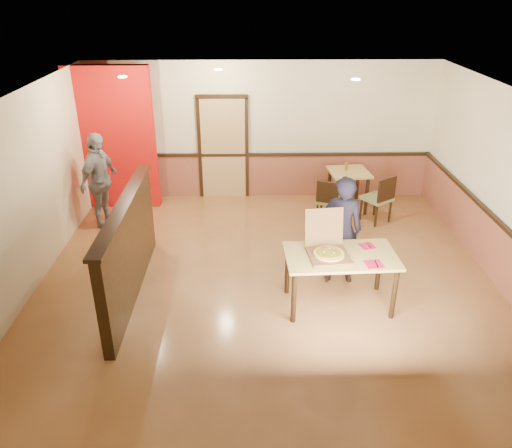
{
  "coord_description": "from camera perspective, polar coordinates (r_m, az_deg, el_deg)",
  "views": [
    {
      "loc": [
        -0.3,
        -6.46,
        4.17
      ],
      "look_at": [
        -0.19,
        0.0,
        1.01
      ],
      "focal_mm": 35.0,
      "sensor_mm": 36.0,
      "label": 1
    }
  ],
  "objects": [
    {
      "name": "back_door",
      "position": [
        10.41,
        -3.75,
        8.58
      ],
      "size": [
        0.9,
        0.06,
        2.1
      ],
      "primitive_type": "cube",
      "color": "tan",
      "rests_on": "wall_back"
    },
    {
      "name": "spot_a",
      "position": [
        8.61,
        -15.02,
        15.95
      ],
      "size": [
        0.14,
        0.14,
        0.02
      ],
      "primitive_type": "cylinder",
      "color": "beige",
      "rests_on": "ceiling"
    },
    {
      "name": "main_table",
      "position": [
        6.94,
        9.62,
        -4.29
      ],
      "size": [
        1.56,
        0.94,
        0.81
      ],
      "rotation": [
        0.0,
        0.0,
        0.05
      ],
      "color": "tan",
      "rests_on": "floor"
    },
    {
      "name": "floor",
      "position": [
        7.69,
        1.4,
        -6.75
      ],
      "size": [
        7.0,
        7.0,
        0.0
      ],
      "primitive_type": "plane",
      "color": "#B07544",
      "rests_on": "ground"
    },
    {
      "name": "diner",
      "position": [
        7.48,
        9.71,
        -0.69
      ],
      "size": [
        0.65,
        0.45,
        1.69
      ],
      "primitive_type": "imported",
      "rotation": [
        0.0,
        0.0,
        3.06
      ],
      "color": "black",
      "rests_on": "floor"
    },
    {
      "name": "diner_chair",
      "position": [
        7.79,
        9.31,
        -2.83
      ],
      "size": [
        0.42,
        0.42,
        0.82
      ],
      "rotation": [
        0.0,
        0.0,
        -0.03
      ],
      "color": "olive",
      "rests_on": "floor"
    },
    {
      "name": "wainscot_back",
      "position": [
        10.61,
        0.68,
        5.55
      ],
      "size": [
        7.0,
        0.04,
        0.9
      ],
      "primitive_type": "cube",
      "color": "brown",
      "rests_on": "floor"
    },
    {
      "name": "napkin_near",
      "position": [
        6.75,
        13.35,
        -4.49
      ],
      "size": [
        0.25,
        0.25,
        0.01
      ],
      "rotation": [
        0.0,
        0.0,
        0.13
      ],
      "color": "red",
      "rests_on": "main_table"
    },
    {
      "name": "chair_rail_right",
      "position": [
        8.14,
        26.52,
        -0.37
      ],
      "size": [
        0.06,
        7.0,
        0.06
      ],
      "primitive_type": "cube",
      "color": "black",
      "rests_on": "wall_right"
    },
    {
      "name": "napkin_far",
      "position": [
        7.18,
        12.57,
        -2.46
      ],
      "size": [
        0.25,
        0.25,
        0.01
      ],
      "rotation": [
        0.0,
        0.0,
        0.29
      ],
      "color": "red",
      "rests_on": "main_table"
    },
    {
      "name": "side_chair_right",
      "position": [
        9.64,
        13.97,
        3.0
      ],
      "size": [
        0.65,
        0.65,
        0.94
      ],
      "rotation": [
        0.0,
        0.0,
        3.74
      ],
      "color": "olive",
      "rests_on": "floor"
    },
    {
      "name": "side_chair_left",
      "position": [
        9.45,
        8.29,
        2.82
      ],
      "size": [
        0.56,
        0.56,
        0.88
      ],
      "rotation": [
        0.0,
        0.0,
        2.77
      ],
      "color": "olive",
      "rests_on": "floor"
    },
    {
      "name": "side_table",
      "position": [
        10.04,
        10.51,
        4.98
      ],
      "size": [
        0.83,
        0.83,
        0.81
      ],
      "rotation": [
        0.0,
        0.0,
        0.1
      ],
      "color": "tan",
      "rests_on": "floor"
    },
    {
      "name": "booth_partition",
      "position": [
        7.34,
        -14.29,
        -2.71
      ],
      "size": [
        0.2,
        3.1,
        1.44
      ],
      "color": "black",
      "rests_on": "floor"
    },
    {
      "name": "wainscot_right",
      "position": [
        8.35,
        26.01,
        -3.25
      ],
      "size": [
        0.04,
        7.0,
        0.9
      ],
      "primitive_type": "cube",
      "color": "brown",
      "rests_on": "floor"
    },
    {
      "name": "chair_rail_back",
      "position": [
        10.43,
        0.7,
        7.93
      ],
      "size": [
        7.0,
        0.06,
        0.06
      ],
      "primitive_type": "cube",
      "color": "black",
      "rests_on": "wall_back"
    },
    {
      "name": "condiment",
      "position": [
        10.01,
        10.29,
        6.49
      ],
      "size": [
        0.06,
        0.06,
        0.14
      ],
      "primitive_type": "cylinder",
      "color": "brown",
      "rests_on": "side_table"
    },
    {
      "name": "red_accent_panel",
      "position": [
        10.19,
        -15.96,
        9.31
      ],
      "size": [
        1.6,
        0.2,
        2.78
      ],
      "primitive_type": "cube",
      "color": "#BB110D",
      "rests_on": "floor"
    },
    {
      "name": "wall_back",
      "position": [
        10.34,
        0.71,
        10.54
      ],
      "size": [
        7.0,
        0.0,
        7.0
      ],
      "primitive_type": "plane",
      "rotation": [
        1.57,
        0.0,
        0.0
      ],
      "color": "#FEF3C7",
      "rests_on": "floor"
    },
    {
      "name": "wall_left",
      "position": [
        7.72,
        -25.43,
        2.42
      ],
      "size": [
        0.0,
        7.0,
        7.0
      ],
      "primitive_type": "plane",
      "rotation": [
        1.57,
        0.0,
        1.57
      ],
      "color": "#FEF3C7",
      "rests_on": "floor"
    },
    {
      "name": "ceiling",
      "position": [
        6.61,
        1.67,
        14.1
      ],
      "size": [
        7.0,
        7.0,
        0.0
      ],
      "primitive_type": "plane",
      "rotation": [
        3.14,
        0.0,
        0.0
      ],
      "color": "black",
      "rests_on": "wall_back"
    },
    {
      "name": "spot_c",
      "position": [
        8.25,
        11.34,
        15.91
      ],
      "size": [
        0.14,
        0.14,
        0.02
      ],
      "primitive_type": "cylinder",
      "color": "beige",
      "rests_on": "ceiling"
    },
    {
      "name": "pizza",
      "position": [
        6.78,
        8.33,
        -3.37
      ],
      "size": [
        0.48,
        0.48,
        0.03
      ],
      "primitive_type": "cylinder",
      "rotation": [
        0.0,
        0.0,
        -0.17
      ],
      "color": "#EBC055",
      "rests_on": "pizza_box"
    },
    {
      "name": "pizza_box",
      "position": [
        6.82,
        8.21,
        -3.0
      ],
      "size": [
        0.6,
        0.69,
        0.56
      ],
      "rotation": [
        0.0,
        0.0,
        0.11
      ],
      "color": "brown",
      "rests_on": "main_table"
    },
    {
      "name": "passerby",
      "position": [
        9.53,
        -17.46,
        4.71
      ],
      "size": [
        0.74,
        1.13,
        1.78
      ],
      "primitive_type": "imported",
      "rotation": [
        0.0,
        0.0,
        1.26
      ],
      "color": "gray",
      "rests_on": "floor"
    },
    {
      "name": "spot_b",
      "position": [
        9.08,
        -4.34,
        17.21
      ],
      "size": [
        0.14,
        0.14,
        0.02
      ],
      "primitive_type": "cylinder",
      "color": "beige",
      "rests_on": "ceiling"
    }
  ]
}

